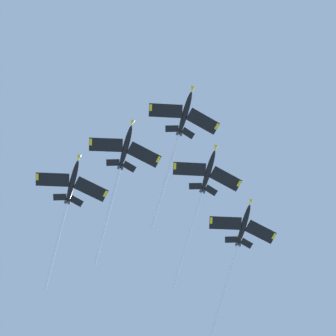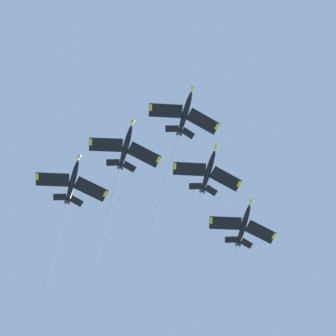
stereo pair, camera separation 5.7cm
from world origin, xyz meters
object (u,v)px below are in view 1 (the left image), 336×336
(jet_right_outer, at_px, (69,196))
(jet_right_wing, at_px, (121,167))
(jet_left_wing, at_px, (203,189))
(jet_left_outer, at_px, (237,247))
(jet_lead, at_px, (179,134))

(jet_right_outer, bearing_deg, jet_right_wing, 127.44)
(jet_left_wing, bearing_deg, jet_left_outer, -147.56)
(jet_left_outer, bearing_deg, jet_lead, 35.89)
(jet_right_wing, bearing_deg, jet_left_outer, -170.06)
(jet_left_outer, height_order, jet_right_outer, jet_right_outer)
(jet_lead, relative_size, jet_right_wing, 0.98)
(jet_left_outer, bearing_deg, jet_right_outer, -6.68)
(jet_lead, xyz_separation_m, jet_right_wing, (11.13, -13.42, -4.75))
(jet_lead, distance_m, jet_left_outer, 35.99)
(jet_right_wing, xyz_separation_m, jet_left_outer, (-39.17, -6.87, -5.13))
(jet_lead, bearing_deg, jet_left_wing, -140.13)
(jet_left_wing, xyz_separation_m, jet_right_outer, (33.12, -15.68, -3.73))
(jet_right_outer, bearing_deg, jet_left_outer, 173.32)
(jet_right_wing, height_order, jet_right_outer, jet_right_wing)
(jet_left_wing, bearing_deg, jet_lead, 39.87)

